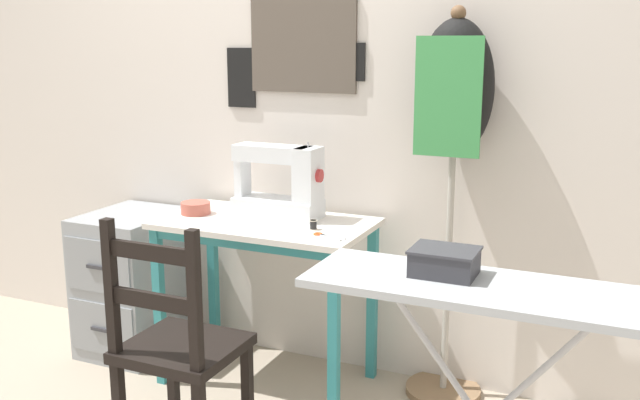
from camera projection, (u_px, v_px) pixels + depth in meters
The scene contains 11 objects.
wall_back at pixel (297, 89), 3.21m from camera, with size 10.00×0.07×2.55m.
sewing_table at pixel (264, 247), 3.06m from camera, with size 0.91×0.51×0.74m.
sewing_machine at pixel (283, 184), 3.08m from camera, with size 0.40×0.16×0.34m.
fabric_bowl at pixel (196, 208), 3.16m from camera, with size 0.13×0.13×0.05m.
scissors at pixel (324, 235), 2.80m from camera, with size 0.15×0.08×0.01m.
thread_spool_near_machine at pixel (313, 225), 2.89m from camera, with size 0.03×0.03×0.04m.
wooden_chair at pixel (178, 348), 2.54m from camera, with size 0.40×0.38×0.90m.
filing_cabinet at pixel (133, 282), 3.46m from camera, with size 0.39×0.50×0.68m.
dress_form at pixel (454, 116), 2.81m from camera, with size 0.32×0.32×1.62m.
ironing_board at pixel (489, 302), 2.00m from camera, with size 1.04×0.34×0.83m.
storage_box at pixel (444, 262), 2.07m from camera, with size 0.19×0.15×0.08m.
Camera 1 is at (1.42, -2.34, 1.49)m, focal length 40.00 mm.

